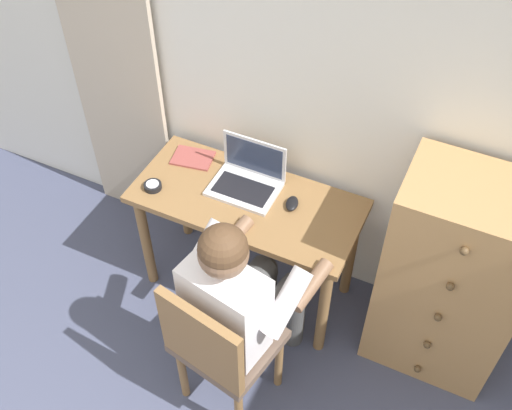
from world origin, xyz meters
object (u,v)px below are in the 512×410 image
(laptop, at_px, (247,178))
(notebook_pad, at_px, (193,158))
(dresser, at_px, (450,279))
(desk, at_px, (247,216))
(chair, at_px, (219,346))
(desk_clock, at_px, (152,186))
(person_seated, at_px, (243,295))
(computer_mouse, at_px, (292,204))

(laptop, relative_size, notebook_pad, 1.62)
(dresser, height_order, laptop, dresser)
(desk, bearing_deg, chair, -73.98)
(chair, relative_size, desk_clock, 9.96)
(person_seated, distance_m, desk_clock, 0.78)
(dresser, bearing_deg, chair, -138.54)
(dresser, height_order, person_seated, person_seated)
(chair, xyz_separation_m, desk_clock, (-0.66, 0.55, 0.22))
(chair, xyz_separation_m, laptop, (-0.23, 0.77, 0.26))
(desk, relative_size, notebook_pad, 5.47)
(person_seated, relative_size, computer_mouse, 12.15)
(dresser, distance_m, notebook_pad, 1.42)
(person_seated, bearing_deg, notebook_pad, 133.59)
(notebook_pad, bearing_deg, dresser, -13.94)
(person_seated, xyz_separation_m, computer_mouse, (-0.01, 0.55, 0.04))
(dresser, relative_size, notebook_pad, 5.57)
(person_seated, bearing_deg, chair, -99.66)
(chair, distance_m, notebook_pad, 1.03)
(dresser, distance_m, chair, 1.12)
(computer_mouse, xyz_separation_m, notebook_pad, (-0.61, 0.09, -0.01))
(computer_mouse, bearing_deg, desk_clock, -176.66)
(laptop, distance_m, notebook_pad, 0.35)
(dresser, height_order, desk_clock, dresser)
(desk, height_order, computer_mouse, computer_mouse)
(computer_mouse, height_order, desk_clock, computer_mouse)
(person_seated, bearing_deg, laptop, 114.19)
(person_seated, bearing_deg, desk, 114.33)
(laptop, relative_size, desk_clock, 3.79)
(person_seated, distance_m, computer_mouse, 0.56)
(dresser, bearing_deg, person_seated, -145.32)
(person_seated, xyz_separation_m, desk_clock, (-0.69, 0.37, 0.04))
(desk_clock, distance_m, notebook_pad, 0.29)
(desk, relative_size, person_seated, 0.95)
(chair, xyz_separation_m, notebook_pad, (-0.58, 0.82, 0.21))
(laptop, height_order, computer_mouse, laptop)
(computer_mouse, distance_m, notebook_pad, 0.61)
(chair, distance_m, person_seated, 0.26)
(notebook_pad, bearing_deg, desk_clock, -115.30)
(laptop, bearing_deg, person_seated, -65.81)
(desk_clock, bearing_deg, notebook_pad, 75.07)
(desk, xyz_separation_m, notebook_pad, (-0.39, 0.14, 0.13))
(desk, relative_size, chair, 1.28)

